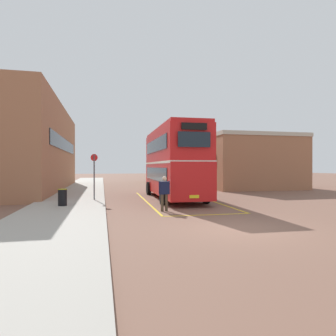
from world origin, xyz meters
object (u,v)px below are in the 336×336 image
object	(u,v)px
single_deck_bus	(161,171)
bus_stop_sign	(94,172)
double_decker_bus	(173,162)
litter_bin	(62,197)
pedestrian_boarding	(164,191)

from	to	relation	value
single_deck_bus	bus_stop_sign	xyz separation A→B (m)	(-8.43, -20.88, 0.20)
double_decker_bus	litter_bin	size ratio (longest dim) A/B	11.19
litter_bin	bus_stop_sign	xyz separation A→B (m)	(1.55, 2.60, 1.25)
pedestrian_boarding	litter_bin	xyz separation A→B (m)	(-5.00, 2.15, -0.41)
pedestrian_boarding	litter_bin	size ratio (longest dim) A/B	1.94
single_deck_bus	bus_stop_sign	bearing A→B (deg)	-111.99
pedestrian_boarding	litter_bin	world-z (taller)	pedestrian_boarding
double_decker_bus	bus_stop_sign	bearing A→B (deg)	-173.04
litter_bin	double_decker_bus	bearing A→B (deg)	25.50
double_decker_bus	pedestrian_boarding	distance (m)	5.87
single_deck_bus	bus_stop_sign	distance (m)	22.52
double_decker_bus	single_deck_bus	size ratio (longest dim) A/B	1.17
litter_bin	bus_stop_sign	size ratio (longest dim) A/B	0.31
litter_bin	bus_stop_sign	world-z (taller)	bus_stop_sign
litter_bin	pedestrian_boarding	bearing A→B (deg)	-23.23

